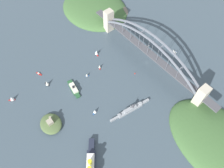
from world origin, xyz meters
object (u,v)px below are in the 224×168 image
(small_boat_2, at_px, (96,52))
(small_boat_4, at_px, (95,111))
(harbor_ferry_steamer, at_px, (74,88))
(seaplane_taxiing_near_bridge, at_px, (174,52))
(naval_cruiser, at_px, (130,110))
(small_boat_0, at_px, (100,67))
(small_boat_5, at_px, (39,74))
(channel_marker_buoy, at_px, (135,73))
(fort_island_mid_harbor, at_px, (51,124))
(small_boat_3, at_px, (47,83))
(small_boat_1, at_px, (12,99))
(small_boat_6, at_px, (87,75))
(seaplane_second_in_formation, at_px, (146,47))
(harbor_arch_bridge, at_px, (149,53))

(small_boat_2, xyz_separation_m, small_boat_4, (-89.61, 71.20, -1.47))
(harbor_ferry_steamer, relative_size, seaplane_taxiing_near_bridge, 4.33)
(naval_cruiser, relative_size, small_boat_0, 8.28)
(small_boat_2, distance_m, small_boat_4, 114.46)
(small_boat_5, distance_m, channel_marker_buoy, 160.53)
(fort_island_mid_harbor, relative_size, small_boat_3, 3.32)
(harbor_ferry_steamer, relative_size, small_boat_1, 3.72)
(small_boat_0, height_order, small_boat_6, small_boat_0)
(small_boat_0, bearing_deg, harbor_ferry_steamer, 97.53)
(small_boat_2, bearing_deg, seaplane_second_in_formation, -119.32)
(seaplane_taxiing_near_bridge, bearing_deg, fort_island_mid_harbor, 85.12)
(seaplane_second_in_formation, xyz_separation_m, small_boat_6, (16.89, 120.93, 1.22))
(channel_marker_buoy, bearing_deg, fort_island_mid_harbor, 86.54)
(small_boat_1, height_order, small_boat_5, small_boat_1)
(fort_island_mid_harbor, height_order, small_boat_1, fort_island_mid_harbor)
(small_boat_0, bearing_deg, small_boat_1, 75.71)
(channel_marker_buoy, bearing_deg, small_boat_6, 54.27)
(harbor_arch_bridge, relative_size, small_boat_4, 30.94)
(seaplane_taxiing_near_bridge, height_order, small_boat_3, small_boat_3)
(small_boat_4, relative_size, small_boat_5, 0.78)
(small_boat_1, bearing_deg, harbor_arch_bridge, -110.33)
(small_boat_1, xyz_separation_m, small_boat_3, (-9.87, -55.88, 0.34))
(small_boat_0, relative_size, small_boat_5, 0.74)
(small_boat_1, height_order, small_boat_2, small_boat_2)
(small_boat_2, relative_size, small_boat_6, 1.66)
(fort_island_mid_harbor, relative_size, seaplane_second_in_formation, 2.87)
(fort_island_mid_harbor, xyz_separation_m, small_boat_2, (65.25, -131.52, 1.35))
(harbor_arch_bridge, bearing_deg, small_boat_3, 66.28)
(fort_island_mid_harbor, xyz_separation_m, small_boat_3, (63.81, -30.89, 0.86))
(small_boat_5, bearing_deg, channel_marker_buoy, -129.27)
(small_boat_0, xyz_separation_m, small_boat_5, (54.71, 86.02, -3.08))
(fort_island_mid_harbor, bearing_deg, channel_marker_buoy, -93.46)
(harbor_ferry_steamer, distance_m, small_boat_3, 44.22)
(harbor_ferry_steamer, relative_size, small_boat_5, 3.27)
(seaplane_second_in_formation, xyz_separation_m, small_boat_4, (-44.86, 150.88, 1.80))
(harbor_ferry_steamer, relative_size, channel_marker_buoy, 13.38)
(small_boat_4, xyz_separation_m, channel_marker_buoy, (14.97, -94.98, -2.73))
(small_boat_4, bearing_deg, small_boat_3, 18.46)
(seaplane_second_in_formation, bearing_deg, naval_cruiser, 125.10)
(fort_island_mid_harbor, height_order, small_boat_2, fort_island_mid_harbor)
(fort_island_mid_harbor, height_order, seaplane_second_in_formation, fort_island_mid_harbor)
(seaplane_taxiing_near_bridge, relative_size, small_boat_4, 0.97)
(small_boat_3, bearing_deg, fort_island_mid_harbor, 154.17)
(small_boat_5, relative_size, small_boat_6, 1.62)
(small_boat_1, bearing_deg, small_boat_5, -71.69)
(naval_cruiser, relative_size, small_boat_6, 9.86)
(seaplane_taxiing_near_bridge, relative_size, small_boat_1, 0.86)
(small_boat_0, xyz_separation_m, small_boat_1, (36.18, 142.04, 0.65))
(harbor_arch_bridge, bearing_deg, fort_island_mid_harbor, 88.40)
(small_boat_6, bearing_deg, seaplane_second_in_formation, -97.95)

